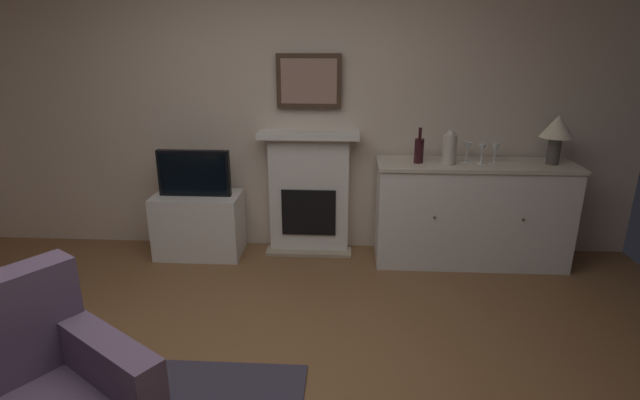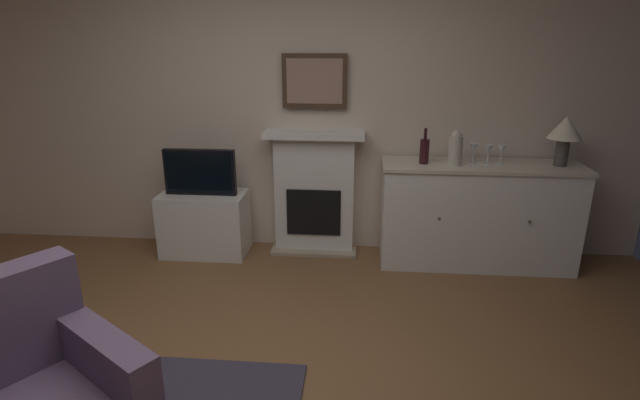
{
  "view_description": "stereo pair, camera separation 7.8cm",
  "coord_description": "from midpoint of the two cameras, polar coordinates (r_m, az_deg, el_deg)",
  "views": [
    {
      "loc": [
        0.52,
        -2.03,
        1.87
      ],
      "look_at": [
        0.37,
        0.57,
        1.0
      ],
      "focal_mm": 27.38,
      "sensor_mm": 36.0,
      "label": 1
    },
    {
      "loc": [
        0.6,
        -2.02,
        1.87
      ],
      "look_at": [
        0.37,
        0.57,
        1.0
      ],
      "focal_mm": 27.38,
      "sensor_mm": 36.0,
      "label": 2
    }
  ],
  "objects": [
    {
      "name": "wall_rear",
      "position": [
        4.33,
        -2.5,
        12.31
      ],
      "size": [
        6.11,
        0.06,
        2.81
      ],
      "primitive_type": "cube",
      "color": "beige",
      "rests_on": "ground_plane"
    },
    {
      "name": "wine_glass_center",
      "position": [
        4.17,
        19.61,
        5.53
      ],
      "size": [
        0.07,
        0.07,
        0.16
      ],
      "color": "silver",
      "rests_on": "sideboard_cabinet"
    },
    {
      "name": "wine_glass_right",
      "position": [
        4.22,
        21.0,
        5.51
      ],
      "size": [
        0.07,
        0.07,
        0.16
      ],
      "color": "silver",
      "rests_on": "sideboard_cabinet"
    },
    {
      "name": "table_lamp",
      "position": [
        4.34,
        27.2,
        7.16
      ],
      "size": [
        0.26,
        0.26,
        0.4
      ],
      "color": "#4C4742",
      "rests_on": "sideboard_cabinet"
    },
    {
      "name": "tv_set",
      "position": [
        4.32,
        -13.37,
        3.17
      ],
      "size": [
        0.62,
        0.07,
        0.4
      ],
      "color": "black",
      "rests_on": "tv_cabinet"
    },
    {
      "name": "fireplace_unit",
      "position": [
        4.36,
        -0.14,
        0.87
      ],
      "size": [
        0.87,
        0.3,
        1.1
      ],
      "color": "white",
      "rests_on": "ground_plane"
    },
    {
      "name": "framed_picture",
      "position": [
        4.22,
        -0.09,
        13.72
      ],
      "size": [
        0.55,
        0.04,
        0.45
      ],
      "color": "#473323"
    },
    {
      "name": "wine_bottle",
      "position": [
        4.08,
        12.64,
        5.66
      ],
      "size": [
        0.08,
        0.08,
        0.29
      ],
      "color": "#331419",
      "rests_on": "sideboard_cabinet"
    },
    {
      "name": "sideboard_cabinet",
      "position": [
        4.33,
        18.37,
        -1.68
      ],
      "size": [
        1.62,
        0.49,
        0.89
      ],
      "color": "white",
      "rests_on": "ground_plane"
    },
    {
      "name": "wine_glass_left",
      "position": [
        4.19,
        18.01,
        5.74
      ],
      "size": [
        0.07,
        0.07,
        0.16
      ],
      "color": "silver",
      "rests_on": "sideboard_cabinet"
    },
    {
      "name": "tv_cabinet",
      "position": [
        4.49,
        -12.83,
        -2.69
      ],
      "size": [
        0.75,
        0.42,
        0.56
      ],
      "color": "white",
      "rests_on": "ground_plane"
    },
    {
      "name": "vase_decorative",
      "position": [
        4.08,
        16.07,
        5.85
      ],
      "size": [
        0.11,
        0.11,
        0.28
      ],
      "color": "beige",
      "rests_on": "sideboard_cabinet"
    }
  ]
}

